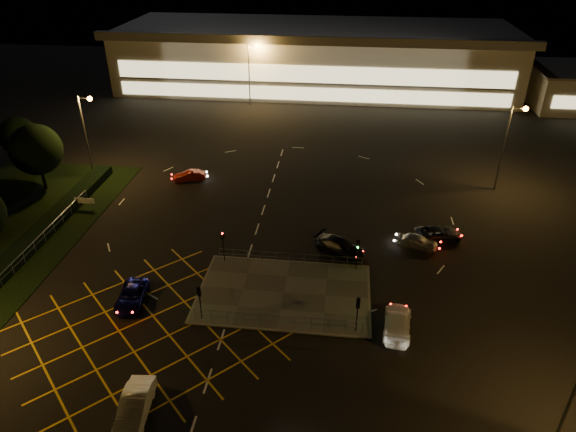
# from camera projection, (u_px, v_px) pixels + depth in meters

# --- Properties ---
(ground) EXTENTS (180.00, 180.00, 0.00)m
(ground) POSITION_uv_depth(u_px,v_px,m) (264.00, 277.00, 45.04)
(ground) COLOR black
(ground) RESTS_ON ground
(pedestrian_island) EXTENTS (14.00, 9.00, 0.12)m
(pedestrian_island) POSITION_uv_depth(u_px,v_px,m) (284.00, 293.00, 43.09)
(pedestrian_island) COLOR #4C4944
(pedestrian_island) RESTS_ON ground
(grass_verge) EXTENTS (18.00, 30.00, 0.08)m
(grass_verge) POSITION_uv_depth(u_px,v_px,m) (6.00, 223.00, 53.00)
(grass_verge) COLOR black
(grass_verge) RESTS_ON ground
(hedge) EXTENTS (2.00, 26.00, 1.00)m
(hedge) POSITION_uv_depth(u_px,v_px,m) (51.00, 222.00, 52.27)
(hedge) COLOR black
(hedge) RESTS_ON ground
(supermarket) EXTENTS (72.00, 26.50, 10.50)m
(supermarket) POSITION_uv_depth(u_px,v_px,m) (315.00, 56.00, 95.71)
(supermarket) COLOR beige
(supermarket) RESTS_ON ground
(streetlight_nw) EXTENTS (1.78, 0.56, 10.03)m
(streetlight_nw) POSITION_uv_depth(u_px,v_px,m) (87.00, 125.00, 59.63)
(streetlight_nw) COLOR slate
(streetlight_nw) RESTS_ON ground
(streetlight_ne) EXTENTS (1.78, 0.56, 10.03)m
(streetlight_ne) POSITION_uv_depth(u_px,v_px,m) (510.00, 136.00, 56.52)
(streetlight_ne) COLOR slate
(streetlight_ne) RESTS_ON ground
(streetlight_far_left) EXTENTS (1.78, 0.56, 10.03)m
(streetlight_far_left) POSITION_uv_depth(u_px,v_px,m) (251.00, 66.00, 84.04)
(streetlight_far_left) COLOR slate
(streetlight_far_left) RESTS_ON ground
(streetlight_far_right) EXTENTS (1.78, 0.56, 10.03)m
(streetlight_far_right) POSITION_uv_depth(u_px,v_px,m) (501.00, 70.00, 81.74)
(streetlight_far_right) COLOR slate
(streetlight_far_right) RESTS_ON ground
(signal_sw) EXTENTS (0.28, 0.30, 3.15)m
(signal_sw) POSITION_uv_depth(u_px,v_px,m) (199.00, 296.00, 39.10)
(signal_sw) COLOR black
(signal_sw) RESTS_ON pedestrian_island
(signal_se) EXTENTS (0.28, 0.30, 3.15)m
(signal_se) POSITION_uv_depth(u_px,v_px,m) (358.00, 308.00, 37.89)
(signal_se) COLOR black
(signal_se) RESTS_ON pedestrian_island
(signal_nw) EXTENTS (0.28, 0.30, 3.15)m
(signal_nw) POSITION_uv_depth(u_px,v_px,m) (223.00, 240.00, 45.98)
(signal_nw) COLOR black
(signal_nw) RESTS_ON pedestrian_island
(signal_ne) EXTENTS (0.28, 0.30, 3.15)m
(signal_ne) POSITION_uv_depth(u_px,v_px,m) (358.00, 248.00, 44.77)
(signal_ne) COLOR black
(signal_ne) RESTS_ON pedestrian_island
(tree_c) EXTENTS (5.76, 5.76, 7.84)m
(tree_c) POSITION_uv_depth(u_px,v_px,m) (36.00, 150.00, 57.44)
(tree_c) COLOR black
(tree_c) RESTS_ON ground
(tree_d) EXTENTS (4.68, 4.68, 6.37)m
(tree_d) POSITION_uv_depth(u_px,v_px,m) (18.00, 136.00, 63.67)
(tree_d) COLOR black
(tree_d) RESTS_ON ground
(car_queue_white) EXTENTS (2.07, 4.81, 1.54)m
(car_queue_white) POSITION_uv_depth(u_px,v_px,m) (135.00, 407.00, 32.11)
(car_queue_white) COLOR white
(car_queue_white) RESTS_ON ground
(car_left_blue) EXTENTS (2.63, 4.75, 1.26)m
(car_left_blue) POSITION_uv_depth(u_px,v_px,m) (132.00, 296.00, 41.82)
(car_left_blue) COLOR #0E0D53
(car_left_blue) RESTS_ON ground
(car_far_dkgrey) EXTENTS (5.41, 4.32, 1.47)m
(car_far_dkgrey) POSITION_uv_depth(u_px,v_px,m) (340.00, 247.00, 47.98)
(car_far_dkgrey) COLOR black
(car_far_dkgrey) RESTS_ON ground
(car_right_silver) EXTENTS (4.11, 2.40, 1.31)m
(car_right_silver) POSITION_uv_depth(u_px,v_px,m) (417.00, 241.00, 48.89)
(car_right_silver) COLOR silver
(car_right_silver) RESTS_ON ground
(car_circ_red) EXTENTS (3.93, 2.40, 1.22)m
(car_circ_red) POSITION_uv_depth(u_px,v_px,m) (189.00, 176.00, 61.61)
(car_circ_red) COLOR #981E0B
(car_circ_red) RESTS_ON ground
(car_east_grey) EXTENTS (4.83, 2.82, 1.26)m
(car_east_grey) POSITION_uv_depth(u_px,v_px,m) (438.00, 233.00, 50.18)
(car_east_grey) COLOR black
(car_east_grey) RESTS_ON ground
(car_approach_white) EXTENTS (2.52, 5.13, 1.43)m
(car_approach_white) POSITION_uv_depth(u_px,v_px,m) (397.00, 323.00, 38.91)
(car_approach_white) COLOR silver
(car_approach_white) RESTS_ON ground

